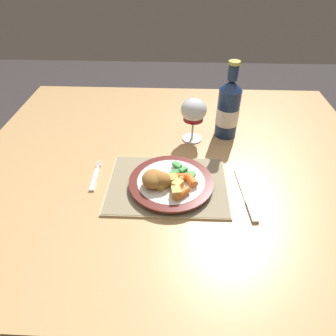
{
  "coord_description": "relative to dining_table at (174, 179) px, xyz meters",
  "views": [
    {
      "loc": [
        0.01,
        -0.75,
        1.31
      ],
      "look_at": [
        -0.02,
        -0.1,
        0.78
      ],
      "focal_mm": 32.0,
      "sensor_mm": 36.0,
      "label": 1
    }
  ],
  "objects": [
    {
      "name": "ground_plane",
      "position": [
        0.0,
        0.0,
        -0.66
      ],
      "size": [
        6.0,
        6.0,
        0.0
      ],
      "primitive_type": "plane",
      "color": "#383333"
    },
    {
      "name": "dining_table",
      "position": [
        0.0,
        0.0,
        0.0
      ],
      "size": [
        1.27,
        1.07,
        0.74
      ],
      "color": "tan",
      "rests_on": "ground"
    },
    {
      "name": "placemat",
      "position": [
        -0.02,
        -0.13,
        0.09
      ],
      "size": [
        0.33,
        0.25,
        0.01
      ],
      "color": "#CCB789",
      "rests_on": "dining_table"
    },
    {
      "name": "dinner_plate",
      "position": [
        -0.01,
        -0.13,
        0.1
      ],
      "size": [
        0.23,
        0.23,
        0.02
      ],
      "color": "white",
      "rests_on": "placemat"
    },
    {
      "name": "breaded_croquettes",
      "position": [
        -0.05,
        -0.15,
        0.13
      ],
      "size": [
        0.09,
        0.08,
        0.04
      ],
      "color": "#A87033",
      "rests_on": "dinner_plate"
    },
    {
      "name": "green_beans_pile",
      "position": [
        0.02,
        -0.11,
        0.12
      ],
      "size": [
        0.08,
        0.09,
        0.02
      ],
      "color": "#338438",
      "rests_on": "dinner_plate"
    },
    {
      "name": "glazed_carrots",
      "position": [
        0.03,
        -0.15,
        0.12
      ],
      "size": [
        0.07,
        0.1,
        0.02
      ],
      "color": "orange",
      "rests_on": "dinner_plate"
    },
    {
      "name": "fork",
      "position": [
        -0.23,
        -0.1,
        0.08
      ],
      "size": [
        0.02,
        0.13,
        0.01
      ],
      "color": "silver",
      "rests_on": "dining_table"
    },
    {
      "name": "table_knife",
      "position": [
        0.2,
        -0.17,
        0.09
      ],
      "size": [
        0.04,
        0.21,
        0.01
      ],
      "color": "silver",
      "rests_on": "dining_table"
    },
    {
      "name": "wine_glass",
      "position": [
        0.06,
        0.12,
        0.19
      ],
      "size": [
        0.09,
        0.09,
        0.15
      ],
      "color": "silver",
      "rests_on": "dining_table"
    },
    {
      "name": "bottle",
      "position": [
        0.17,
        0.15,
        0.18
      ],
      "size": [
        0.08,
        0.08,
        0.26
      ],
      "color": "navy",
      "rests_on": "dining_table"
    },
    {
      "name": "roast_potatoes",
      "position": [
        -0.0,
        -0.16,
        0.12
      ],
      "size": [
        0.07,
        0.08,
        0.03
      ],
      "color": "#DBB256",
      "rests_on": "dinner_plate"
    }
  ]
}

